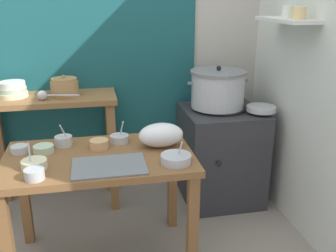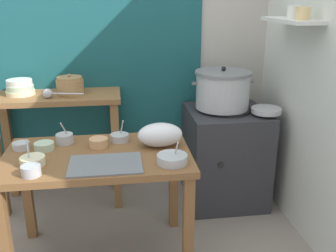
{
  "view_description": "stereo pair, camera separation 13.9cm",
  "coord_description": "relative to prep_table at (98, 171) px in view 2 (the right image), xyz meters",
  "views": [
    {
      "loc": [
        -0.03,
        -1.99,
        1.61
      ],
      "look_at": [
        0.42,
        0.24,
        0.82
      ],
      "focal_mm": 40.56,
      "sensor_mm": 36.0,
      "label": 1
    },
    {
      "loc": [
        0.11,
        -2.01,
        1.61
      ],
      "look_at": [
        0.42,
        0.24,
        0.82
      ],
      "focal_mm": 40.56,
      "sensor_mm": 36.0,
      "label": 2
    }
  ],
  "objects": [
    {
      "name": "wall_back",
      "position": [
        0.11,
        1.01,
        0.69
      ],
      "size": [
        4.4,
        0.12,
        2.6
      ],
      "color": "#B2ADA3",
      "rests_on": "ground"
    },
    {
      "name": "wall_right",
      "position": [
        1.42,
        0.12,
        0.69
      ],
      "size": [
        0.3,
        3.2,
        2.6
      ],
      "color": "silver",
      "rests_on": "ground"
    },
    {
      "name": "prep_table",
      "position": [
        0.0,
        0.0,
        0.0
      ],
      "size": [
        1.1,
        0.66,
        0.72
      ],
      "color": "brown",
      "rests_on": "ground"
    },
    {
      "name": "back_shelf_table",
      "position": [
        -0.33,
        0.74,
        0.07
      ],
      "size": [
        0.96,
        0.4,
        0.9
      ],
      "color": "olive",
      "rests_on": "ground"
    },
    {
      "name": "stove_block",
      "position": [
        0.97,
        0.61,
        -0.23
      ],
      "size": [
        0.6,
        0.61,
        0.78
      ],
      "color": "#2D2D33",
      "rests_on": "ground"
    },
    {
      "name": "steamer_pot",
      "position": [
        0.93,
        0.63,
        0.32
      ],
      "size": [
        0.48,
        0.43,
        0.32
      ],
      "color": "#B7BABF",
      "rests_on": "stove_block"
    },
    {
      "name": "clay_pot",
      "position": [
        -0.21,
        0.74,
        0.36
      ],
      "size": [
        0.2,
        0.2,
        0.16
      ],
      "color": "#A37A4C",
      "rests_on": "back_shelf_table"
    },
    {
      "name": "bowl_stack_enamel",
      "position": [
        -0.58,
        0.78,
        0.34
      ],
      "size": [
        0.21,
        0.21,
        0.11
      ],
      "color": "beige",
      "rests_on": "back_shelf_table"
    },
    {
      "name": "ladle",
      "position": [
        -0.35,
        0.65,
        0.33
      ],
      "size": [
        0.29,
        0.09,
        0.07
      ],
      "color": "#B7BABF",
      "rests_on": "back_shelf_table"
    },
    {
      "name": "serving_tray",
      "position": [
        0.05,
        -0.17,
        0.12
      ],
      "size": [
        0.4,
        0.28,
        0.01
      ],
      "primitive_type": "cube",
      "color": "slate",
      "rests_on": "prep_table"
    },
    {
      "name": "plastic_bag",
      "position": [
        0.38,
        0.07,
        0.19
      ],
      "size": [
        0.28,
        0.17,
        0.15
      ],
      "primitive_type": "ellipsoid",
      "color": "white",
      "rests_on": "prep_table"
    },
    {
      "name": "wide_pan",
      "position": [
        1.22,
        0.46,
        0.19
      ],
      "size": [
        0.22,
        0.22,
        0.04
      ],
      "primitive_type": "cylinder",
      "color": "#B7BABF",
      "rests_on": "stove_block"
    },
    {
      "name": "prep_bowl_0",
      "position": [
        0.42,
        -0.19,
        0.14
      ],
      "size": [
        0.17,
        0.17,
        0.14
      ],
      "color": "#B7BABF",
      "rests_on": "prep_table"
    },
    {
      "name": "prep_bowl_1",
      "position": [
        -0.34,
        -0.11,
        0.14
      ],
      "size": [
        0.14,
        0.14,
        0.15
      ],
      "color": "beige",
      "rests_on": "prep_table"
    },
    {
      "name": "prep_bowl_2",
      "position": [
        0.14,
        0.19,
        0.14
      ],
      "size": [
        0.12,
        0.12,
        0.15
      ],
      "color": "#B7BABF",
      "rests_on": "prep_table"
    },
    {
      "name": "prep_bowl_3",
      "position": [
        -0.32,
        0.1,
        0.14
      ],
      "size": [
        0.12,
        0.12,
        0.05
      ],
      "color": "#B7D1AD",
      "rests_on": "prep_table"
    },
    {
      "name": "prep_bowl_4",
      "position": [
        -0.21,
        0.2,
        0.14
      ],
      "size": [
        0.11,
        0.11,
        0.15
      ],
      "color": "#B7BABF",
      "rests_on": "prep_table"
    },
    {
      "name": "prep_bowl_5",
      "position": [
        -0.46,
        0.13,
        0.13
      ],
      "size": [
        0.1,
        0.1,
        0.04
      ],
      "color": "#B7BABF",
      "rests_on": "prep_table"
    },
    {
      "name": "prep_bowl_6",
      "position": [
        0.01,
        0.1,
        0.14
      ],
      "size": [
        0.11,
        0.11,
        0.06
      ],
      "color": "tan",
      "rests_on": "prep_table"
    },
    {
      "name": "prep_bowl_7",
      "position": [
        -0.33,
        -0.24,
        0.14
      ],
      "size": [
        0.1,
        0.1,
        0.06
      ],
      "color": "#B7BABF",
      "rests_on": "prep_table"
    }
  ]
}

